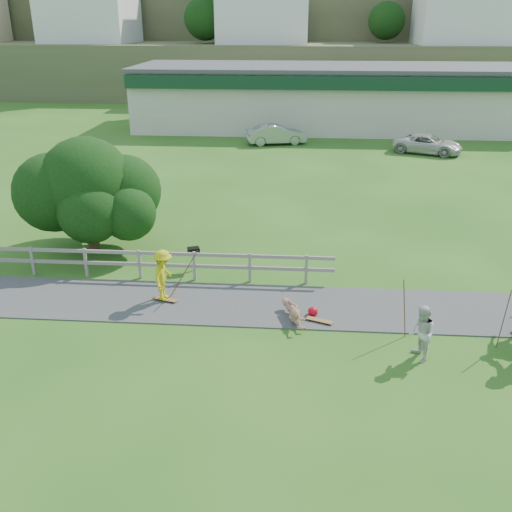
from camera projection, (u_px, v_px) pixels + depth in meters
The scene contains 17 objects.
ground at pixel (241, 328), 17.47m from camera, with size 260.00×260.00×0.00m, color #255819.
path at pixel (245, 304), 18.84m from camera, with size 34.00×3.00×0.04m, color #353538.
fence at pixel (123, 259), 20.55m from camera, with size 15.05×0.10×1.10m.
strip_mall at pixel (329, 96), 48.31m from camera, with size 32.50×10.75×5.10m.
skater_rider at pixel (164, 278), 18.73m from camera, with size 1.13×0.65×1.75m, color gold.
skater_fallen at pixel (294, 312), 17.78m from camera, with size 1.62×0.39×0.59m, color #AD755F.
spectator_a at pixel (422, 334), 15.56m from camera, with size 0.79×0.61×1.62m, color beige.
car_silver at pixel (276, 135), 42.39m from camera, with size 1.54×4.40×1.45m, color #96999D.
car_white at pixel (428, 144), 39.58m from camera, with size 2.14×4.65×1.29m, color beige.
tree at pixel (89, 207), 22.74m from camera, with size 5.91×5.91×3.59m, color black, non-canonical shape.
bbq at pixel (194, 259), 21.25m from camera, with size 0.42×0.32×0.91m, color black, non-canonical shape.
longboard_rider at pixel (165, 300), 19.05m from camera, with size 0.86×0.21×0.10m, color brown, non-canonical shape.
longboard_fallen at pixel (320, 322), 17.72m from camera, with size 0.85×0.21×0.09m, color brown, non-canonical shape.
helmet at pixel (313, 311), 18.11m from camera, with size 0.32×0.32×0.32m, color red.
pole_rider at pixel (184, 270), 19.01m from camera, with size 0.03×0.03×2.00m, color #543221.
pole_spec_left at pixel (404, 308), 16.62m from camera, with size 0.03×0.03×1.89m, color #543221.
pole_spec_right at pixel (504, 319), 16.04m from camera, with size 0.03×0.03×1.86m, color #543221.
Camera 1 is at (1.65, -15.18, 8.79)m, focal length 40.00 mm.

